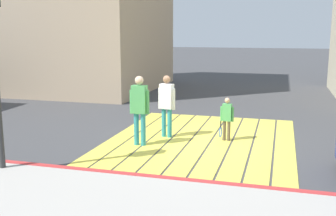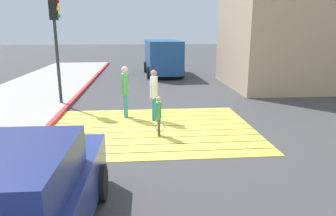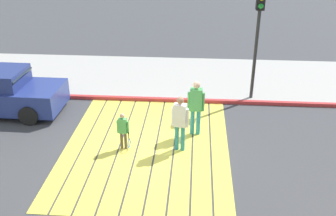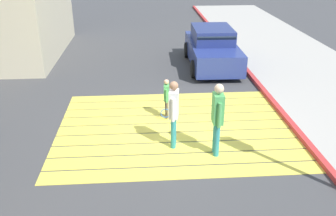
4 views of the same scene
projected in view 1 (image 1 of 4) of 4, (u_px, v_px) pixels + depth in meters
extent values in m
plane|color=#424244|center=(201.00, 141.00, 11.03)|extent=(120.00, 120.00, 0.00)
cube|color=#EAD64C|center=(285.00, 147.00, 10.44)|extent=(6.40, 0.50, 0.01)
cube|color=#EAD64C|center=(263.00, 145.00, 10.59)|extent=(6.40, 0.50, 0.01)
cube|color=#EAD64C|center=(242.00, 144.00, 10.73)|extent=(6.40, 0.50, 0.01)
cube|color=#EAD64C|center=(221.00, 142.00, 10.88)|extent=(6.40, 0.50, 0.01)
cube|color=#EAD64C|center=(201.00, 141.00, 11.02)|extent=(6.40, 0.50, 0.01)
cube|color=#EAD64C|center=(181.00, 139.00, 11.17)|extent=(6.40, 0.50, 0.01)
cube|color=#EAD64C|center=(162.00, 138.00, 11.32)|extent=(6.40, 0.50, 0.01)
cube|color=#EAD64C|center=(143.00, 136.00, 11.46)|extent=(6.40, 0.50, 0.01)
cube|color=#EAD64C|center=(125.00, 135.00, 11.61)|extent=(6.40, 0.50, 0.01)
cube|color=#BC3333|center=(169.00, 180.00, 7.94)|extent=(0.16, 40.00, 0.13)
cylinder|color=teal|center=(164.00, 123.00, 11.37)|extent=(0.12, 0.12, 0.82)
cylinder|color=teal|center=(170.00, 123.00, 11.30)|extent=(0.12, 0.12, 0.82)
cube|color=white|center=(167.00, 96.00, 11.19)|extent=(0.28, 0.39, 0.68)
sphere|color=#9E7051|center=(167.00, 79.00, 11.10)|extent=(0.21, 0.21, 0.21)
cylinder|color=white|center=(160.00, 98.00, 11.29)|extent=(0.09, 0.09, 0.58)
cylinder|color=white|center=(174.00, 99.00, 11.12)|extent=(0.09, 0.09, 0.58)
cylinder|color=teal|center=(136.00, 129.00, 10.55)|extent=(0.13, 0.13, 0.86)
cylinder|color=teal|center=(143.00, 130.00, 10.49)|extent=(0.13, 0.13, 0.86)
cube|color=#4CA559|center=(139.00, 99.00, 10.37)|extent=(0.24, 0.38, 0.72)
sphere|color=beige|center=(139.00, 80.00, 10.28)|extent=(0.22, 0.22, 0.22)
cylinder|color=#4CA559|center=(132.00, 102.00, 10.45)|extent=(0.09, 0.09, 0.61)
cylinder|color=#4CA559|center=(147.00, 103.00, 10.32)|extent=(0.09, 0.09, 0.61)
cylinder|color=brown|center=(224.00, 131.00, 11.00)|extent=(0.08, 0.08, 0.56)
cylinder|color=brown|center=(229.00, 131.00, 10.95)|extent=(0.08, 0.08, 0.56)
cube|color=#4CA559|center=(227.00, 112.00, 10.88)|extent=(0.17, 0.25, 0.46)
sphere|color=tan|center=(227.00, 100.00, 10.82)|extent=(0.14, 0.14, 0.14)
cylinder|color=#4CA559|center=(221.00, 114.00, 10.94)|extent=(0.06, 0.06, 0.39)
cylinder|color=#4CA559|center=(233.00, 114.00, 10.84)|extent=(0.06, 0.06, 0.39)
cylinder|color=black|center=(221.00, 123.00, 11.02)|extent=(0.03, 0.03, 0.28)
torus|color=blue|center=(220.00, 132.00, 11.07)|extent=(0.28, 0.04, 0.28)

